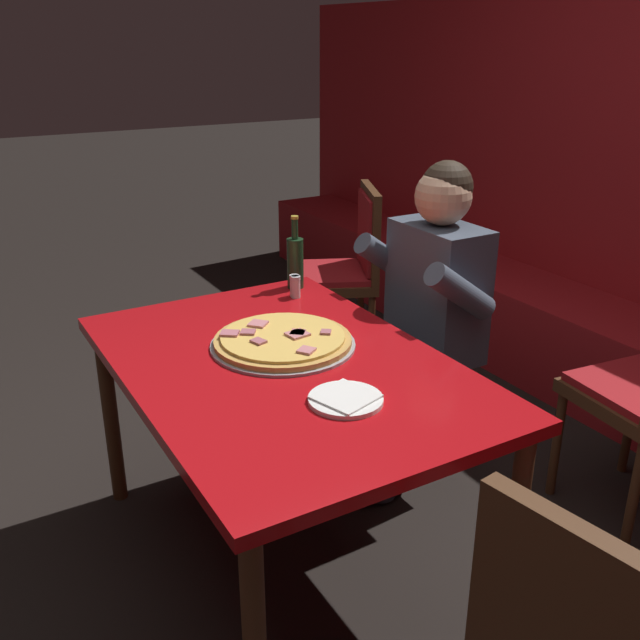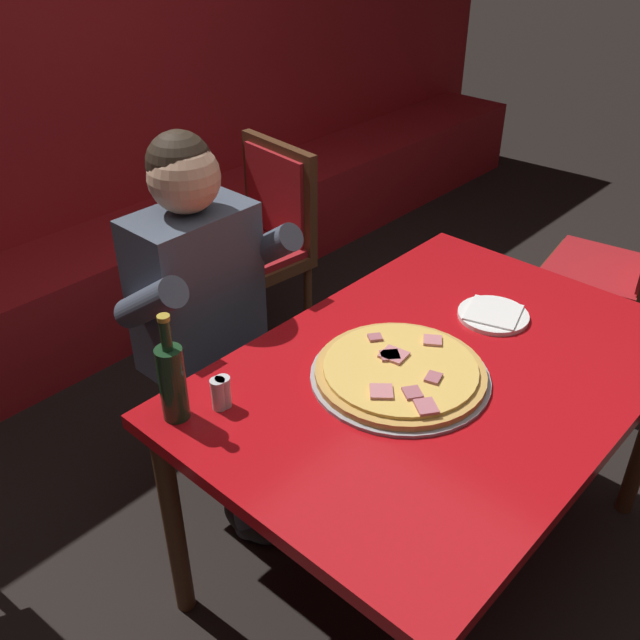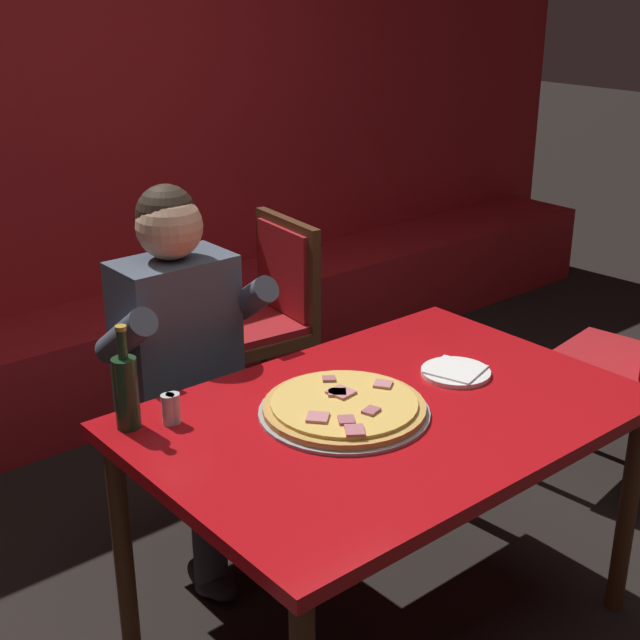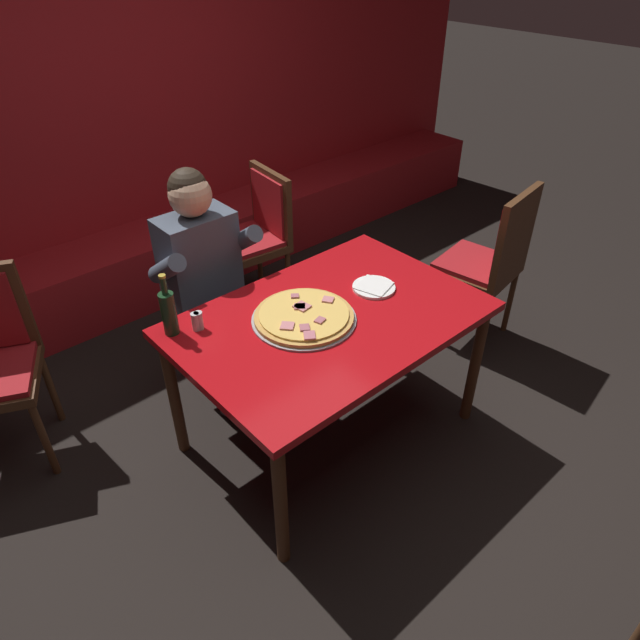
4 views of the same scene
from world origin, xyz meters
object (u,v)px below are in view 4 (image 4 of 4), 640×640
beer_bottle (169,312)px  shaker_black_pepper (199,321)px  main_dining_table (330,329)px  dining_chair_by_booth (491,258)px  pizza (304,317)px  dining_chair_far_left (256,231)px  diner_seated_blue_shirt (210,281)px  shaker_oregano (196,322)px  plate_white_paper (374,287)px

beer_bottle → shaker_black_pepper: (0.11, -0.06, -0.07)m
main_dining_table → beer_bottle: size_ratio=4.75×
dining_chair_by_booth → shaker_black_pepper: bearing=169.4°
beer_bottle → dining_chair_by_booth: bearing=-11.7°
main_dining_table → beer_bottle: beer_bottle is taller
pizza → shaker_black_pepper: bearing=146.5°
pizza → dining_chair_by_booth: bearing=-3.1°
dining_chair_by_booth → dining_chair_far_left: dining_chair_by_booth is taller
shaker_black_pepper → dining_chair_far_left: (0.98, 0.93, -0.23)m
dining_chair_by_booth → beer_bottle: bearing=168.3°
main_dining_table → diner_seated_blue_shirt: (-0.21, 0.69, 0.03)m
diner_seated_blue_shirt → shaker_black_pepper: bearing=-127.4°
shaker_oregano → shaker_black_pepper: bearing=-9.3°
plate_white_paper → diner_seated_blue_shirt: size_ratio=0.16×
shaker_black_pepper → shaker_oregano: size_ratio=1.00×
diner_seated_blue_shirt → dining_chair_by_booth: (1.48, -0.71, -0.12)m
main_dining_table → dining_chair_far_left: size_ratio=1.48×
dining_chair_by_booth → plate_white_paper: bearing=177.0°
shaker_black_pepper → main_dining_table: bearing=-32.1°
shaker_oregano → beer_bottle: bearing=149.7°
beer_bottle → dining_chair_by_booth: (1.87, -0.39, -0.27)m
shaker_oregano → dining_chair_far_left: dining_chair_far_left is taller
shaker_black_pepper → dining_chair_by_booth: 1.81m
pizza → plate_white_paper: 0.43m
diner_seated_blue_shirt → dining_chair_far_left: 0.89m
dining_chair_far_left → dining_chair_by_booth: bearing=-57.8°
beer_bottle → diner_seated_blue_shirt: size_ratio=0.23×
main_dining_table → diner_seated_blue_shirt: size_ratio=1.09×
diner_seated_blue_shirt → main_dining_table: bearing=-73.2°
main_dining_table → shaker_oregano: shaker_oregano is taller
beer_bottle → dining_chair_far_left: 1.42m
shaker_oregano → dining_chair_far_left: bearing=43.0°
plate_white_paper → shaker_black_pepper: shaker_black_pepper is taller
main_dining_table → diner_seated_blue_shirt: 0.72m
pizza → diner_seated_blue_shirt: size_ratio=0.37×
shaker_black_pepper → dining_chair_by_booth: dining_chair_by_booth is taller
shaker_oregano → diner_seated_blue_shirt: bearing=51.0°
shaker_black_pepper → dining_chair_far_left: dining_chair_far_left is taller
beer_bottle → shaker_oregano: beer_bottle is taller
main_dining_table → dining_chair_by_booth: dining_chair_by_booth is taller
shaker_black_pepper → shaker_oregano: bearing=170.7°
main_dining_table → plate_white_paper: 0.33m
shaker_oregano → diner_seated_blue_shirt: 0.49m
beer_bottle → diner_seated_blue_shirt: (0.39, 0.32, -0.15)m
main_dining_table → shaker_black_pepper: size_ratio=16.14×
diner_seated_blue_shirt → pizza: bearing=-81.2°
main_dining_table → plate_white_paper: plate_white_paper is taller
shaker_oregano → dining_chair_by_booth: 1.82m
beer_bottle → dining_chair_by_booth: beer_bottle is taller
shaker_oregano → diner_seated_blue_shirt: size_ratio=0.07×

